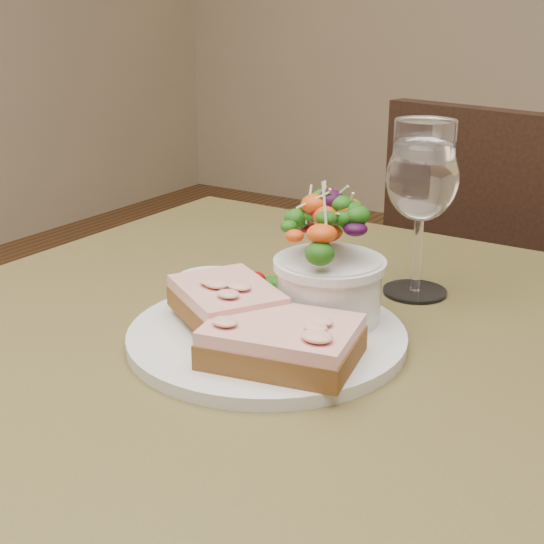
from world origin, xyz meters
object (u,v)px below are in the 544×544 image
Objects in this scene: ramekin at (211,292)px; salad_bowl at (330,261)px; dinner_plate at (267,336)px; wine_glass at (422,183)px; sandwich_back at (227,302)px; cafe_table at (285,429)px; sandwich_front at (282,341)px; chair_far at (523,427)px.

salad_bowl is (0.11, 0.05, 0.04)m from ramekin.
dinner_plate is at bearing -7.15° from ramekin.
wine_glass is at bearing 76.87° from salad_bowl.
ramekin is at bearing -179.07° from sandwich_back.
salad_bowl is (0.07, 0.07, 0.04)m from sandwich_back.
dinner_plate is 0.08m from ramekin.
sandwich_back is at bearing -29.74° from ramekin.
cafe_table is at bearing 62.45° from sandwich_back.
ramekin is 0.25m from wine_glass.
sandwich_back is at bearing 145.73° from sandwich_front.
dinner_plate is 0.05m from sandwich_back.
wine_glass is (0.14, 0.18, 0.09)m from ramekin.
sandwich_back is at bearing -148.22° from cafe_table.
cafe_table is at bearing 96.46° from chair_far.
cafe_table is 3.06× the size of dinner_plate.
salad_bowl reaches higher than sandwich_front.
ramekin is at bearing -172.28° from cafe_table.
chair_far reaches higher than sandwich_back.
ramekin reaches higher than dinner_plate.
chair_far is 14.05× the size of ramekin.
wine_glass is (0.11, 0.20, 0.09)m from sandwich_back.
cafe_table is 0.11m from dinner_plate.
salad_bowl reaches higher than sandwich_back.
sandwich_back is 1.07× the size of salad_bowl.
salad_bowl is at bearing 98.31° from chair_far.
ramekin is 0.37× the size of wine_glass.
sandwich_front is 0.13m from ramekin.
sandwich_back is (-0.05, -0.03, 0.14)m from cafe_table.
cafe_table is at bearing 66.70° from dinner_plate.
salad_bowl is 0.15m from wine_glass.
cafe_table is at bearing -126.26° from salad_bowl.
sandwich_front reaches higher than dinner_plate.
dinner_plate is (-0.08, -0.76, 0.46)m from chair_far.
cafe_table is 0.15m from sandwich_front.
ramekin is (-0.15, -0.75, 0.49)m from chair_far.
sandwich_front is at bearing 99.42° from chair_far.
wine_glass is (0.02, 0.24, 0.09)m from sandwich_front.
sandwich_back reaches higher than ramekin.
cafe_table is at bearing -108.61° from wine_glass.
ramekin is (-0.07, 0.01, 0.03)m from dinner_plate.
chair_far is 0.91m from ramekin.
cafe_table is 0.89× the size of chair_far.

